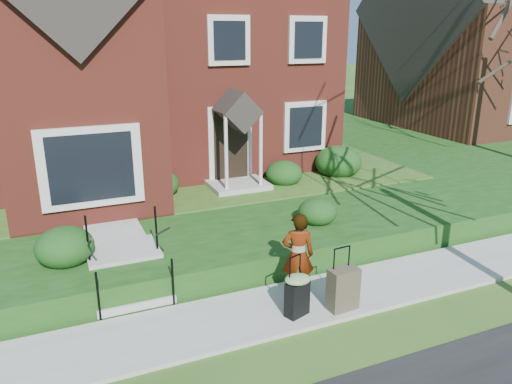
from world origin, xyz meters
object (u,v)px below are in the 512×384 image
front_steps (127,268)px  woman (298,255)px  suitcase_olive (343,289)px  suitcase_black (297,293)px

front_steps → woman: woman is taller
front_steps → woman: size_ratio=1.23×
front_steps → suitcase_olive: size_ratio=1.72×
suitcase_olive → suitcase_black: bearing=167.0°
front_steps → suitcase_black: front_steps is taller
front_steps → suitcase_olive: 4.12m
woman → suitcase_olive: 1.01m
suitcase_black → suitcase_olive: size_ratio=0.96×
front_steps → suitcase_olive: bearing=-34.8°
suitcase_black → suitcase_olive: suitcase_olive is taller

